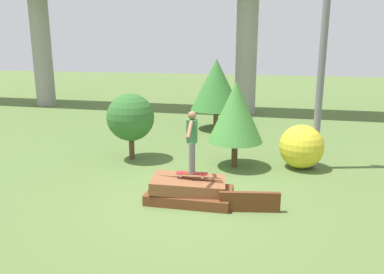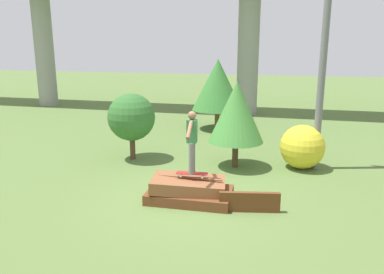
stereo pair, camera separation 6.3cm
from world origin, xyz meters
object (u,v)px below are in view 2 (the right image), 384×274
(tree_behind_left, at_px, (218,85))
(tree_behind_right, at_px, (131,117))
(bush_yellow_flowering, at_px, (302,147))
(skater, at_px, (192,138))
(utility_pole, at_px, (325,41))
(tree_mid_back, at_px, (236,112))
(skateboard, at_px, (192,174))

(tree_behind_left, xyz_separation_m, tree_behind_right, (-1.80, -5.08, -0.57))
(tree_behind_left, bearing_deg, bush_yellow_flowering, -53.87)
(tree_behind_left, distance_m, tree_behind_right, 5.41)
(tree_behind_right, xyz_separation_m, bush_yellow_flowering, (5.21, 0.39, -0.71))
(tree_behind_left, bearing_deg, skater, -83.73)
(utility_pole, xyz_separation_m, tree_behind_right, (-5.60, -0.46, -2.30))
(utility_pole, bearing_deg, tree_behind_left, 129.54)
(tree_behind_right, bearing_deg, tree_mid_back, 0.30)
(bush_yellow_flowering, bearing_deg, skateboard, -129.65)
(tree_behind_right, distance_m, tree_mid_back, 3.30)
(tree_mid_back, distance_m, bush_yellow_flowering, 2.21)
(skateboard, distance_m, bush_yellow_flowering, 4.02)
(skater, relative_size, tree_mid_back, 0.57)
(skateboard, bearing_deg, skater, -90.00)
(tree_behind_right, height_order, bush_yellow_flowering, tree_behind_right)
(tree_behind_left, relative_size, tree_behind_right, 1.43)
(skateboard, xyz_separation_m, skater, (0.00, -0.00, 0.85))
(bush_yellow_flowering, bearing_deg, utility_pole, 9.89)
(skater, height_order, utility_pole, utility_pole)
(skateboard, height_order, bush_yellow_flowering, bush_yellow_flowering)
(skater, relative_size, tree_behind_left, 0.48)
(utility_pole, distance_m, tree_behind_right, 6.08)
(skateboard, relative_size, tree_behind_right, 0.35)
(skater, height_order, bush_yellow_flowering, skater)
(bush_yellow_flowering, bearing_deg, tree_behind_left, 126.13)
(tree_mid_back, bearing_deg, tree_behind_left, 106.45)
(bush_yellow_flowering, bearing_deg, tree_behind_right, -175.69)
(skater, height_order, tree_behind_left, tree_behind_left)
(skateboard, bearing_deg, bush_yellow_flowering, 50.35)
(skateboard, bearing_deg, tree_behind_right, 134.47)
(tree_behind_right, relative_size, tree_mid_back, 0.82)
(utility_pole, bearing_deg, tree_mid_back, -169.15)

